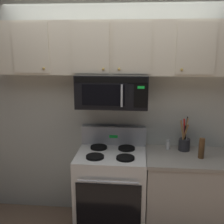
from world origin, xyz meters
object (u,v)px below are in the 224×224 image
object	(u,v)px
utensil_crock_charcoal	(184,142)
pepper_mill	(202,148)
stove_range	(111,189)
salt_shaker	(168,145)
over_range_microwave	(112,91)

from	to	relation	value
utensil_crock_charcoal	pepper_mill	bearing A→B (deg)	-55.35
stove_range	salt_shaker	xyz separation A→B (m)	(0.63, 0.18, 0.49)
over_range_microwave	utensil_crock_charcoal	world-z (taller)	over_range_microwave
salt_shaker	pepper_mill	xyz separation A→B (m)	(0.32, -0.22, 0.05)
salt_shaker	pepper_mill	distance (m)	0.39
utensil_crock_charcoal	salt_shaker	distance (m)	0.18
stove_range	utensil_crock_charcoal	size ratio (longest dim) A/B	2.93
salt_shaker	stove_range	bearing A→B (deg)	-163.88
over_range_microwave	salt_shaker	world-z (taller)	over_range_microwave
utensil_crock_charcoal	salt_shaker	bearing A→B (deg)	175.44
pepper_mill	over_range_microwave	bearing A→B (deg)	170.59
over_range_microwave	stove_range	bearing A→B (deg)	-89.86
pepper_mill	salt_shaker	bearing A→B (deg)	145.15
salt_shaker	pepper_mill	world-z (taller)	pepper_mill
over_range_microwave	pepper_mill	distance (m)	1.12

